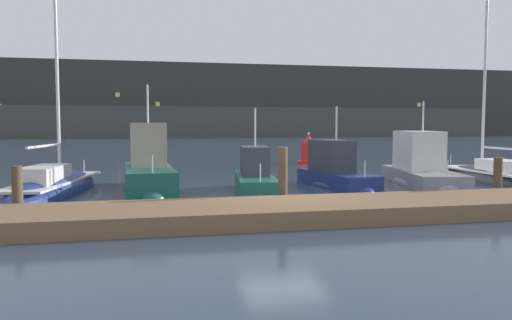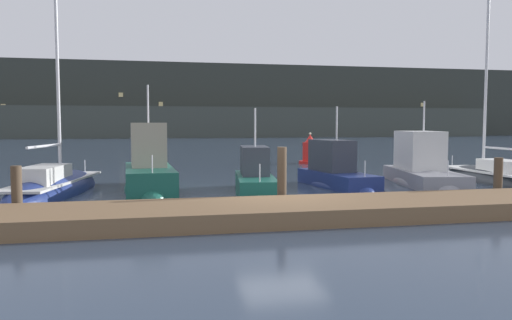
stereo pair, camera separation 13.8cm
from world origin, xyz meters
TOP-DOWN VIEW (x-y plane):
  - ground_plane at (0.00, 0.00)m, footprint 400.00×400.00m
  - dock at (0.00, -1.68)m, footprint 37.66×2.80m
  - mooring_pile_1 at (-7.37, -0.03)m, footprint 0.28×0.28m
  - mooring_pile_2 at (0.00, -0.03)m, footprint 0.28×0.28m
  - mooring_pile_3 at (7.37, -0.03)m, footprint 0.28×0.28m
  - sailboat_berth_3 at (-7.27, 4.65)m, footprint 3.17×7.87m
  - motorboat_berth_4 at (-3.91, 5.29)m, footprint 2.17×5.94m
  - motorboat_berth_5 at (-0.04, 3.70)m, footprint 2.08×4.97m
  - motorboat_berth_6 at (3.54, 4.71)m, footprint 2.31×5.02m
  - motorboat_berth_7 at (7.41, 4.70)m, footprint 3.21×6.32m
  - sailboat_berth_8 at (10.80, 4.83)m, footprint 2.04×6.57m
  - channel_buoy at (6.19, 16.25)m, footprint 1.43×1.43m
  - hillside_backdrop at (-1.11, 89.38)m, footprint 240.00×23.00m

SIDE VIEW (x-z plane):
  - ground_plane at x=0.00m, z-range 0.00..0.00m
  - sailboat_berth_3 at x=-7.27m, z-range -5.26..5.44m
  - sailboat_berth_8 at x=10.80m, z-range -5.19..5.40m
  - dock at x=0.00m, z-range 0.00..0.45m
  - motorboat_berth_5 at x=-0.04m, z-range -1.50..2.10m
  - motorboat_berth_6 at x=3.54m, z-range -1.55..2.21m
  - motorboat_berth_7 at x=7.41m, z-range -1.72..2.45m
  - motorboat_berth_4 at x=-3.91m, z-range -1.88..2.82m
  - mooring_pile_1 at x=-7.37m, z-range 0.00..1.42m
  - mooring_pile_3 at x=7.37m, z-range 0.00..1.44m
  - channel_buoy at x=6.19m, z-range -0.25..1.74m
  - mooring_pile_2 at x=0.00m, z-range 0.00..1.85m
  - hillside_backdrop at x=-1.11m, z-range -0.56..13.80m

